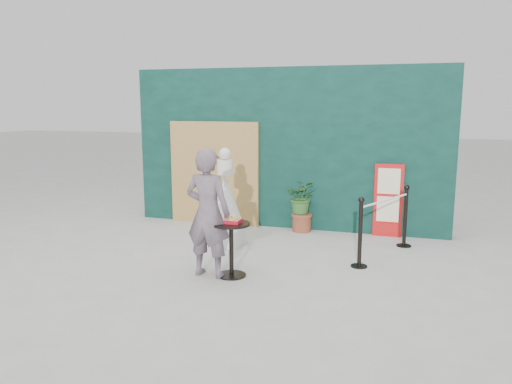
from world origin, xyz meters
name	(u,v)px	position (x,y,z in m)	size (l,w,h in m)	color
ground	(229,280)	(0.00, 0.00, 0.00)	(60.00, 60.00, 0.00)	#ADAAA5
back_wall	(287,149)	(0.00, 3.15, 1.50)	(6.00, 0.30, 3.00)	black
bamboo_fence	(214,173)	(-1.40, 2.94, 1.00)	(1.80, 0.08, 2.00)	tan
woman	(208,213)	(-0.33, 0.09, 0.88)	(0.64, 0.42, 1.77)	slate
menu_board	(388,201)	(1.90, 2.95, 0.65)	(0.50, 0.07, 1.30)	red
statue	(226,206)	(-0.66, 1.59, 0.67)	(0.64, 0.64, 1.63)	silver
cafe_table	(231,241)	(-0.03, 0.17, 0.50)	(0.52, 0.52, 0.75)	black
food_basket	(231,220)	(-0.03, 0.17, 0.79)	(0.26, 0.19, 0.11)	red
planter	(302,202)	(0.37, 2.84, 0.56)	(0.57, 0.49, 0.96)	brown
stanchion_barrier	(384,225)	(1.91, 1.73, 0.49)	(0.84, 1.54, 1.03)	black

